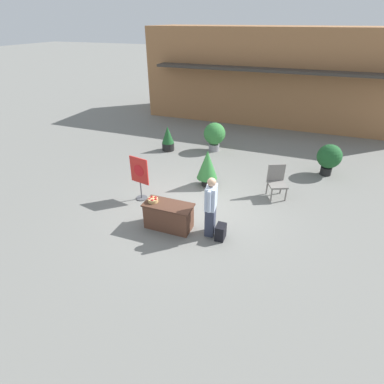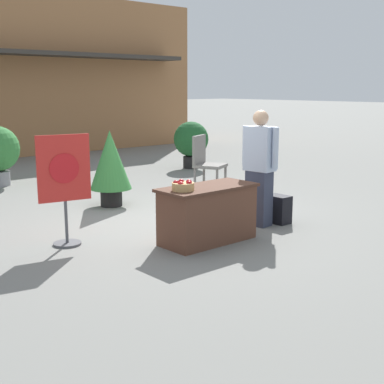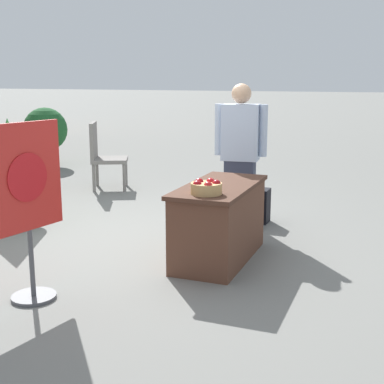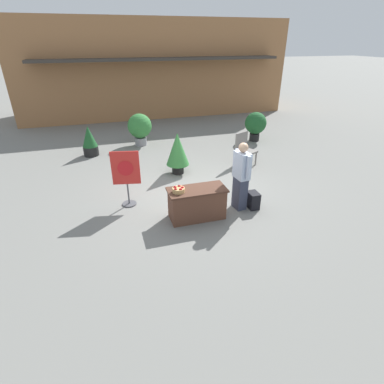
# 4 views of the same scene
# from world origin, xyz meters

# --- Properties ---
(ground_plane) EXTENTS (120.00, 120.00, 0.00)m
(ground_plane) POSITION_xyz_m (0.00, 0.00, 0.00)
(ground_plane) COLOR slate
(storefront_building) EXTENTS (13.84, 4.55, 4.72)m
(storefront_building) POSITION_xyz_m (0.94, 10.61, 2.36)
(storefront_building) COLOR #9E6B42
(storefront_building) RESTS_ON ground_plane
(display_table) EXTENTS (1.34, 0.62, 0.75)m
(display_table) POSITION_xyz_m (-0.28, -1.07, 0.38)
(display_table) COLOR brown
(display_table) RESTS_ON ground_plane
(apple_basket) EXTENTS (0.28, 0.28, 0.13)m
(apple_basket) POSITION_xyz_m (-0.72, -1.09, 0.81)
(apple_basket) COLOR tan
(apple_basket) RESTS_ON display_table
(person_visitor) EXTENTS (0.31, 0.61, 1.69)m
(person_visitor) POSITION_xyz_m (0.87, -0.94, 0.86)
(person_visitor) COLOR #33384C
(person_visitor) RESTS_ON ground_plane
(backpack) EXTENTS (0.24, 0.34, 0.42)m
(backpack) POSITION_xyz_m (1.19, -1.04, 0.21)
(backpack) COLOR black
(backpack) RESTS_ON ground_plane
(poster_board) EXTENTS (0.67, 0.36, 1.43)m
(poster_board) POSITION_xyz_m (-1.75, 0.02, 0.81)
(poster_board) COLOR #4C4C51
(poster_board) RESTS_ON ground_plane
(patio_chair) EXTENTS (0.73, 0.73, 1.06)m
(patio_chair) POSITION_xyz_m (2.24, 1.72, 0.58)
(patio_chair) COLOR gray
(patio_chair) RESTS_ON ground_plane
(potted_plant_near_right) EXTENTS (0.93, 0.93, 1.23)m
(potted_plant_near_right) POSITION_xyz_m (-0.76, 4.76, 0.72)
(potted_plant_near_right) COLOR gray
(potted_plant_near_right) RESTS_ON ground_plane
(potted_plant_near_left) EXTENTS (0.87, 0.87, 1.17)m
(potted_plant_near_left) POSITION_xyz_m (3.82, 3.96, 0.69)
(potted_plant_near_left) COLOR black
(potted_plant_near_left) RESTS_ON ground_plane
(potted_plant_far_left) EXTENTS (0.71, 0.71, 1.29)m
(potted_plant_far_left) POSITION_xyz_m (-0.05, 1.60, 0.75)
(potted_plant_far_left) COLOR black
(potted_plant_far_left) RESTS_ON ground_plane
(potted_plant_far_right) EXTENTS (0.53, 0.53, 1.08)m
(potted_plant_far_right) POSITION_xyz_m (-2.66, 4.08, 0.54)
(potted_plant_far_right) COLOR black
(potted_plant_far_right) RESTS_ON ground_plane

